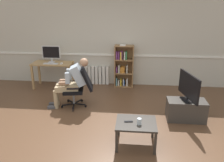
% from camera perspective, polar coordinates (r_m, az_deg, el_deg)
% --- Properties ---
extents(ground_plane, '(18.00, 18.00, 0.00)m').
position_cam_1_polar(ground_plane, '(4.87, -2.79, -11.08)').
color(ground_plane, brown).
extents(back_wall, '(12.00, 0.13, 2.70)m').
position_cam_1_polar(back_wall, '(6.92, 0.22, 10.04)').
color(back_wall, beige).
rests_on(back_wall, ground_plane).
extents(computer_desk, '(1.17, 0.57, 0.76)m').
position_cam_1_polar(computer_desk, '(6.98, -14.57, 3.49)').
color(computer_desk, tan).
rests_on(computer_desk, ground_plane).
extents(imac_monitor, '(0.53, 0.14, 0.48)m').
position_cam_1_polar(imac_monitor, '(6.97, -14.95, 6.81)').
color(imac_monitor, silver).
rests_on(imac_monitor, computer_desk).
extents(keyboard, '(0.42, 0.12, 0.02)m').
position_cam_1_polar(keyboard, '(6.82, -15.05, 4.23)').
color(keyboard, silver).
rests_on(keyboard, computer_desk).
extents(computer_mouse, '(0.06, 0.10, 0.03)m').
position_cam_1_polar(computer_mouse, '(6.73, -12.51, 4.30)').
color(computer_mouse, white).
rests_on(computer_mouse, computer_desk).
extents(bookshelf, '(0.56, 0.29, 1.28)m').
position_cam_1_polar(bookshelf, '(6.85, 2.82, 3.67)').
color(bookshelf, olive).
rests_on(bookshelf, ground_plane).
extents(radiator, '(0.87, 0.08, 0.57)m').
position_cam_1_polar(radiator, '(7.14, -4.33, 1.49)').
color(radiator, white).
rests_on(radiator, ground_plane).
extents(office_chair, '(0.80, 0.63, 0.97)m').
position_cam_1_polar(office_chair, '(5.57, -8.13, -1.25)').
color(office_chair, black).
rests_on(office_chair, ground_plane).
extents(person_seated, '(1.03, 0.47, 1.21)m').
position_cam_1_polar(person_seated, '(5.54, -10.00, -0.08)').
color(person_seated, tan).
rests_on(person_seated, ground_plane).
extents(tv_stand, '(0.82, 0.42, 0.45)m').
position_cam_1_polar(tv_stand, '(5.25, 17.97, -6.89)').
color(tv_stand, '#3D3833').
rests_on(tv_stand, ground_plane).
extents(tv_screen, '(0.27, 0.86, 0.59)m').
position_cam_1_polar(tv_screen, '(5.04, 18.61, -1.40)').
color(tv_screen, black).
rests_on(tv_screen, tv_stand).
extents(coffee_table, '(0.71, 0.59, 0.45)m').
position_cam_1_polar(coffee_table, '(4.12, 6.03, -10.92)').
color(coffee_table, '#332D28').
rests_on(coffee_table, ground_plane).
extents(drinking_glass, '(0.08, 0.08, 0.11)m').
position_cam_1_polar(drinking_glass, '(4.01, 6.81, -9.98)').
color(drinking_glass, silver).
rests_on(drinking_glass, coffee_table).
extents(spare_remote, '(0.15, 0.06, 0.02)m').
position_cam_1_polar(spare_remote, '(4.09, 4.15, -10.02)').
color(spare_remote, black).
rests_on(spare_remote, coffee_table).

